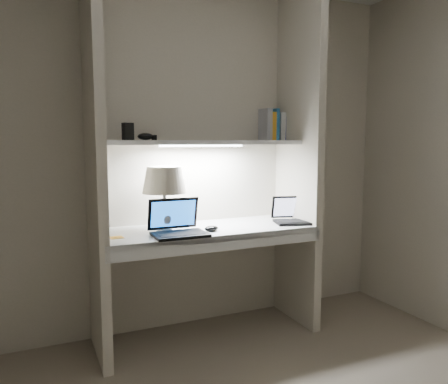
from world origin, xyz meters
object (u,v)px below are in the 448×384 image
table_lamp (164,188)px  speaker (177,214)px  book_row (275,126)px  laptop_main (177,226)px  laptop_netbook (294,216)px

table_lamp → speaker: 0.29m
table_lamp → book_row: (0.94, 0.18, 0.42)m
table_lamp → book_row: bearing=10.9°
laptop_main → book_row: 1.17m
speaker → book_row: bearing=1.1°
laptop_main → book_row: size_ratio=1.39×
laptop_netbook → book_row: 0.72m
speaker → laptop_main: bearing=-109.5°
laptop_main → laptop_netbook: size_ratio=0.95×
laptop_main → laptop_netbook: (0.91, 0.06, -0.01)m
speaker → book_row: size_ratio=0.65×
laptop_netbook → speaker: laptop_netbook is taller
laptop_netbook → book_row: (-0.01, 0.28, 0.67)m
speaker → laptop_netbook: bearing=-18.2°
table_lamp → laptop_main: table_lamp is taller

